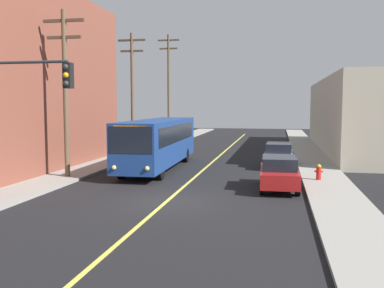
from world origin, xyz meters
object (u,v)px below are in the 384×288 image
Objects in this scene: parked_car_silver at (279,155)px; utility_pole_mid at (132,87)px; utility_pole_far at (169,84)px; fire_hydrant at (319,172)px; parked_car_red at (279,172)px; utility_pole_near at (65,85)px; city_bus at (159,141)px; traffic_signal_left_corner at (24,101)px.

utility_pole_mid reaches higher than parked_car_silver.
utility_pole_far is 13.89× the size of fire_hydrant.
utility_pole_far is (-11.95, 25.04, 5.67)m from parked_car_red.
utility_pole_far is at bearing 115.51° from parked_car_red.
parked_car_red is 12.51m from utility_pole_near.
parked_car_silver is at bearing 16.63° from city_bus.
fire_hydrant is at bearing -18.38° from city_bus.
utility_pole_near reaches higher than fire_hydrant.
parked_car_red is 12.16m from traffic_signal_left_corner.
utility_pole_near is 24.31m from utility_pole_far.
utility_pole_near reaches higher than parked_car_red.
city_bus reaches higher than parked_car_red.
utility_pole_far is 30.90m from traffic_signal_left_corner.
traffic_signal_left_corner reaches higher than city_bus.
traffic_signal_left_corner is (1.79, -30.76, -2.21)m from utility_pole_far.
parked_car_red reaches higher than fire_hydrant.
utility_pole_near is 0.92× the size of utility_pole_mid.
utility_pole_mid is 0.86× the size of utility_pole_far.
parked_car_red is at bearing -90.00° from parked_car_silver.
parked_car_silver is at bearing -55.14° from utility_pole_far.
utility_pole_far is 1.94× the size of traffic_signal_left_corner.
utility_pole_near is 0.79× the size of utility_pole_far.
fire_hydrant is (2.10, -5.55, -0.26)m from parked_car_silver.
parked_car_red is 5.30× the size of fire_hydrant.
utility_pole_far is at bearing 102.36° from city_bus.
fire_hydrant is (13.79, 1.56, -4.65)m from utility_pole_near.
parked_car_red is 0.38× the size of utility_pole_far.
utility_pole_mid reaches higher than fire_hydrant.
parked_car_silver is at bearing 90.00° from parked_car_red.
utility_pole_near is (-4.00, -4.81, 3.42)m from city_bus.
utility_pole_near is at bearing 176.22° from parked_car_red.
fire_hydrant is (14.05, -22.71, -5.93)m from utility_pole_far.
parked_car_red is 3.15m from fire_hydrant.
parked_car_silver is 14.37m from utility_pole_near.
traffic_signal_left_corner is (-10.16, -5.72, 3.46)m from parked_car_red.
fire_hydrant is at bearing -69.25° from parked_car_silver.
utility_pole_far reaches higher than utility_pole_near.
traffic_signal_left_corner is at bearing -76.75° from utility_pole_near.
utility_pole_near is 6.74m from traffic_signal_left_corner.
parked_car_silver is at bearing 110.75° from fire_hydrant.
utility_pole_near is at bearing -129.74° from city_bus.
traffic_signal_left_corner is at bearing -146.69° from fire_hydrant.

